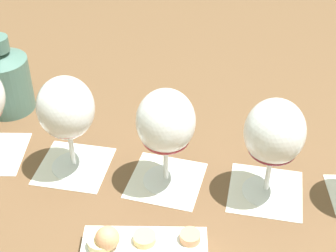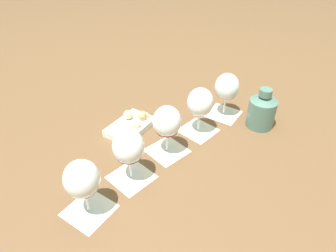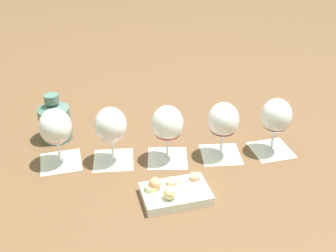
{
  "view_description": "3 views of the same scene",
  "coord_description": "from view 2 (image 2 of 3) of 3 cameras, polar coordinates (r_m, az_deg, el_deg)",
  "views": [
    {
      "loc": [
        -0.32,
        -0.52,
        0.57
      ],
      "look_at": [
        -0.0,
        0.0,
        0.11
      ],
      "focal_mm": 55.0,
      "sensor_mm": 36.0,
      "label": 1
    },
    {
      "loc": [
        0.74,
        0.01,
        0.65
      ],
      "look_at": [
        -0.0,
        0.0,
        0.11
      ],
      "focal_mm": 32.0,
      "sensor_mm": 36.0,
      "label": 2
    },
    {
      "loc": [
        -0.75,
        -0.68,
        0.7
      ],
      "look_at": [
        -0.0,
        0.0,
        0.11
      ],
      "focal_mm": 45.0,
      "sensor_mm": 36.0,
      "label": 3
    }
  ],
  "objects": [
    {
      "name": "ground_plane",
      "position": [
        0.98,
        -0.18,
        -5.02
      ],
      "size": [
        8.0,
        8.0,
        0.0
      ],
      "primitive_type": "plane",
      "color": "brown"
    },
    {
      "name": "tasting_card_0",
      "position": [
        1.18,
        10.5,
        2.32
      ],
      "size": [
        0.16,
        0.16,
        0.0
      ],
      "color": "silver",
      "rests_on": "ground_plane"
    },
    {
      "name": "tasting_card_1",
      "position": [
        1.07,
        5.77,
        -0.82
      ],
      "size": [
        0.16,
        0.16,
        0.0
      ],
      "color": "silver",
      "rests_on": "ground_plane"
    },
    {
      "name": "tasting_card_2",
      "position": [
        0.98,
        -0.38,
        -4.71
      ],
      "size": [
        0.16,
        0.16,
        0.0
      ],
      "color": "silver",
      "rests_on": "ground_plane"
    },
    {
      "name": "tasting_card_3",
      "position": [
        0.9,
        -6.97,
        -9.61
      ],
      "size": [
        0.16,
        0.16,
        0.0
      ],
      "color": "silver",
      "rests_on": "ground_plane"
    },
    {
      "name": "tasting_card_4",
      "position": [
        0.84,
        -14.76,
        -15.25
      ],
      "size": [
        0.16,
        0.16,
        0.0
      ],
      "color": "silver",
      "rests_on": "ground_plane"
    },
    {
      "name": "wine_glass_0",
      "position": [
        1.12,
        11.11,
        6.96
      ],
      "size": [
        0.09,
        0.09,
        0.17
      ],
      "color": "white",
      "rests_on": "tasting_card_0"
    },
    {
      "name": "wine_glass_1",
      "position": [
        1.01,
        6.13,
        4.11
      ],
      "size": [
        0.09,
        0.09,
        0.17
      ],
      "color": "white",
      "rests_on": "tasting_card_1"
    },
    {
      "name": "wine_glass_2",
      "position": [
        0.92,
        -0.4,
        0.46
      ],
      "size": [
        0.09,
        0.09,
        0.17
      ],
      "color": "white",
      "rests_on": "tasting_card_2"
    },
    {
      "name": "wine_glass_3",
      "position": [
        0.83,
        -7.51,
        -4.35
      ],
      "size": [
        0.09,
        0.09,
        0.17
      ],
      "color": "white",
      "rests_on": "tasting_card_3"
    },
    {
      "name": "wine_glass_4",
      "position": [
        0.76,
        -16.01,
        -10.11
      ],
      "size": [
        0.09,
        0.09,
        0.17
      ],
      "color": "white",
      "rests_on": "tasting_card_4"
    },
    {
      "name": "ceramic_vase",
      "position": [
        1.11,
        17.44,
        2.87
      ],
      "size": [
        0.1,
        0.1,
        0.15
      ],
      "color": "#4C7066",
      "rests_on": "ground_plane"
    },
    {
      "name": "snack_dish",
      "position": [
        1.08,
        -7.01,
        0.19
      ],
      "size": [
        0.2,
        0.18,
        0.06
      ],
      "color": "white",
      "rests_on": "ground_plane"
    }
  ]
}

